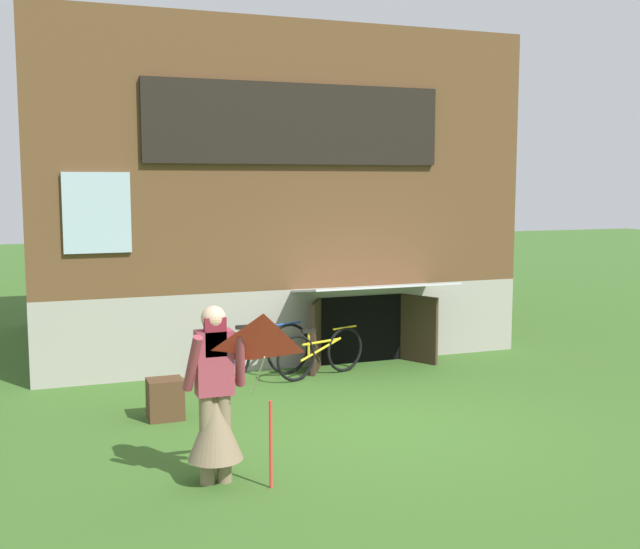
{
  "coord_description": "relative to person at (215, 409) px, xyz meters",
  "views": [
    {
      "loc": [
        -3.73,
        -8.15,
        2.82
      ],
      "look_at": [
        -0.45,
        0.75,
        1.69
      ],
      "focal_mm": 44.27,
      "sensor_mm": 36.0,
      "label": 1
    }
  ],
  "objects": [
    {
      "name": "ground_plane",
      "position": [
        2.18,
        1.12,
        -0.71
      ],
      "size": [
        60.0,
        60.0,
        0.0
      ],
      "primitive_type": "plane",
      "color": "#386023"
    },
    {
      "name": "log_house",
      "position": [
        2.18,
        6.78,
        1.88
      ],
      "size": [
        7.63,
        6.43,
        5.17
      ],
      "color": "#9E998E",
      "rests_on": "ground_plane"
    },
    {
      "name": "person",
      "position": [
        0.0,
        0.0,
        0.0
      ],
      "size": [
        0.61,
        0.53,
        1.69
      ],
      "rotation": [
        0.0,
        0.0,
        0.4
      ],
      "color": "#7F6B51",
      "rests_on": "ground_plane"
    },
    {
      "name": "kite",
      "position": [
        0.34,
        -0.47,
        0.6
      ],
      "size": [
        0.75,
        0.71,
        1.6
      ],
      "color": "red",
      "rests_on": "ground_plane"
    },
    {
      "name": "bicycle_yellow",
      "position": [
        2.33,
        3.48,
        -0.36
      ],
      "size": [
        1.51,
        0.55,
        0.72
      ],
      "rotation": [
        0.0,
        0.0,
        0.33
      ],
      "color": "black",
      "rests_on": "ground_plane"
    },
    {
      "name": "bicycle_blue",
      "position": [
        1.43,
        3.61,
        -0.32
      ],
      "size": [
        1.73,
        0.58,
        0.82
      ],
      "rotation": [
        0.0,
        0.0,
        0.3
      ],
      "color": "black",
      "rests_on": "ground_plane"
    },
    {
      "name": "wooden_crate",
      "position": [
        -0.12,
        2.19,
        -0.47
      ],
      "size": [
        0.41,
        0.35,
        0.48
      ],
      "primitive_type": "cube",
      "color": "#4C331E",
      "rests_on": "ground_plane"
    }
  ]
}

